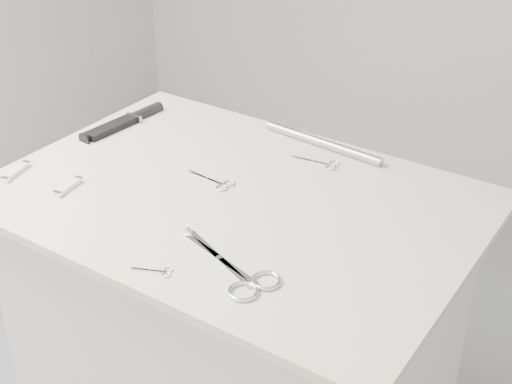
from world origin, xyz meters
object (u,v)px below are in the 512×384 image
Objects in this scene: embroidery_scissors_a at (217,183)px; tiny_scissors at (158,271)px; pocket_knife_a at (68,187)px; pocket_knife_b at (16,171)px; plinth at (236,363)px; embroidery_scissors_b at (323,164)px; metal_rail at (322,143)px; large_shears at (242,276)px; sheathed_knife at (128,120)px.

embroidery_scissors_a and tiny_scissors have the same top height.
pocket_knife_b is at bearing 88.68° from pocket_knife_a.
tiny_scissors reaches higher than plinth.
embroidery_scissors_b is 0.52m from tiny_scissors.
metal_rail reaches higher than pocket_knife_a.
large_shears reaches higher than embroidery_scissors_a.
plinth is at bearing 147.11° from large_shears.
tiny_scissors is 0.81× the size of pocket_knife_b.
large_shears is 2.63× the size of pocket_knife_b.
pocket_knife_b reaches higher than pocket_knife_a.
large_shears is at bearing 4.95° from tiny_scissors.
embroidery_scissors_a is 0.45m from pocket_knife_b.
sheathed_knife is 0.76× the size of metal_rail.
pocket_knife_b is (-0.63, 0.03, 0.00)m from large_shears.
embroidery_scissors_b is at bearing 119.71° from large_shears.
embroidery_scissors_b is at bearing -59.39° from metal_rail.
pocket_knife_b reaches higher than large_shears.
pocket_knife_b reaches higher than tiny_scissors.
embroidery_scissors_b is at bearing -52.78° from pocket_knife_a.
embroidery_scissors_a and embroidery_scissors_b have the same top height.
plinth is 0.59m from pocket_knife_a.
pocket_knife_b is (-0.49, 0.10, 0.00)m from tiny_scissors.
pocket_knife_b is (-0.15, -0.02, 0.00)m from pocket_knife_a.
large_shears is 0.75× the size of metal_rail.
sheathed_knife is (-0.43, 0.15, 0.48)m from plinth.
large_shears is 0.70m from sheathed_knife.
pocket_knife_a is (-0.25, -0.20, 0.00)m from embroidery_scissors_a.
tiny_scissors is (0.10, -0.31, -0.00)m from embroidery_scissors_a.
large_shears reaches higher than tiny_scissors.
large_shears is at bearing -75.91° from metal_rail.
metal_rail reaches higher than embroidery_scissors_a.
tiny_scissors is at bearing -90.08° from metal_rail.
large_shears is at bearing -116.39° from sheathed_knife.
plinth is 11.03× the size of pocket_knife_a.
sheathed_knife is 0.34m from pocket_knife_b.
metal_rail is (0.47, 0.16, 0.00)m from sheathed_knife.
tiny_scissors is at bearing -116.22° from pocket_knife_b.
embroidery_scissors_a is at bearing -59.80° from pocket_knife_a.
plinth is 3.73× the size of sheathed_knife.
embroidery_scissors_b reaches higher than plinth.
sheathed_knife is 0.50m from metal_rail.
tiny_scissors is 0.50m from pocket_knife_b.
plinth is 0.66m from sheathed_knife.
pocket_knife_b is at bearing 145.17° from tiny_scissors.
large_shears is 3.24× the size of tiny_scissors.
embroidery_scissors_b is (-0.09, 0.45, -0.00)m from large_shears.
embroidery_scissors_b is at bearing 61.80° from tiny_scissors.
pocket_knife_a reaches higher than large_shears.
large_shears is 0.46m from embroidery_scissors_b.
pocket_knife_a is at bearing -154.12° from sheathed_knife.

